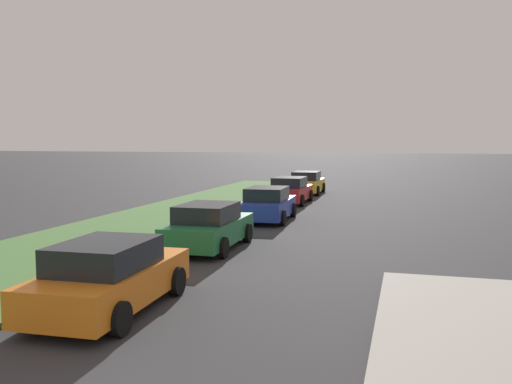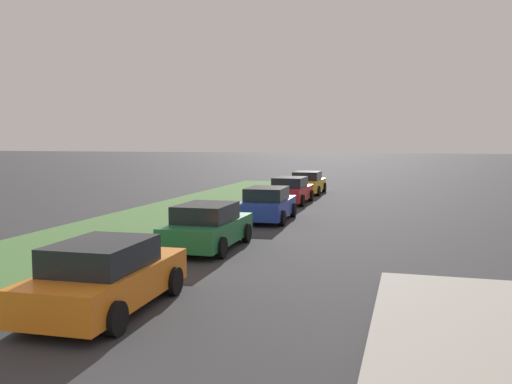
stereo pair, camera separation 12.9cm
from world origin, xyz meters
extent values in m
cube|color=#477238|center=(10.00, 6.78, 0.06)|extent=(60.00, 6.00, 0.12)
cube|color=orange|center=(5.75, 2.42, 0.57)|extent=(4.35, 1.93, 0.70)
cube|color=black|center=(5.55, 2.41, 1.19)|extent=(2.25, 1.66, 0.55)
cylinder|color=black|center=(7.07, 3.36, 0.32)|extent=(0.65, 0.24, 0.64)
cylinder|color=black|center=(7.12, 1.56, 0.32)|extent=(0.65, 0.24, 0.64)
cylinder|color=black|center=(4.37, 3.28, 0.32)|extent=(0.65, 0.24, 0.64)
cylinder|color=black|center=(4.43, 1.48, 0.32)|extent=(0.65, 0.24, 0.64)
cube|color=#1E6B38|center=(12.42, 2.73, 0.57)|extent=(4.32, 1.85, 0.70)
cube|color=black|center=(12.22, 2.73, 1.19)|extent=(2.22, 1.63, 0.55)
cylinder|color=black|center=(13.76, 3.65, 0.32)|extent=(0.64, 0.23, 0.64)
cylinder|color=black|center=(13.78, 1.85, 0.32)|extent=(0.64, 0.23, 0.64)
cylinder|color=black|center=(11.06, 3.62, 0.32)|extent=(0.64, 0.23, 0.64)
cylinder|color=black|center=(11.08, 1.82, 0.32)|extent=(0.64, 0.23, 0.64)
cube|color=#23389E|center=(18.95, 2.44, 0.57)|extent=(4.37, 1.97, 0.70)
cube|color=black|center=(18.75, 2.43, 1.19)|extent=(2.26, 1.69, 0.55)
cylinder|color=black|center=(20.26, 3.39, 0.32)|extent=(0.65, 0.25, 0.64)
cylinder|color=black|center=(20.33, 1.59, 0.32)|extent=(0.65, 0.25, 0.64)
cylinder|color=black|center=(17.56, 3.28, 0.32)|extent=(0.65, 0.25, 0.64)
cylinder|color=black|center=(17.64, 1.48, 0.32)|extent=(0.65, 0.25, 0.64)
cube|color=red|center=(25.67, 2.86, 0.57)|extent=(4.30, 1.80, 0.70)
cube|color=black|center=(25.47, 2.86, 1.19)|extent=(2.20, 1.60, 0.55)
cylinder|color=black|center=(27.02, 3.76, 0.32)|extent=(0.64, 0.22, 0.64)
cylinder|color=black|center=(27.02, 1.96, 0.32)|extent=(0.64, 0.22, 0.64)
cylinder|color=black|center=(24.32, 3.76, 0.32)|extent=(0.64, 0.22, 0.64)
cylinder|color=black|center=(24.32, 1.96, 0.32)|extent=(0.64, 0.22, 0.64)
cube|color=gold|center=(31.41, 2.95, 0.57)|extent=(4.32, 1.86, 0.70)
cube|color=black|center=(31.21, 2.95, 1.19)|extent=(2.22, 1.63, 0.55)
cylinder|color=black|center=(32.74, 3.87, 0.32)|extent=(0.64, 0.23, 0.64)
cylinder|color=black|center=(32.77, 2.07, 0.32)|extent=(0.64, 0.23, 0.64)
cylinder|color=black|center=(30.04, 3.84, 0.32)|extent=(0.64, 0.23, 0.64)
cylinder|color=black|center=(30.07, 2.04, 0.32)|extent=(0.64, 0.23, 0.64)
camera|label=1|loc=(-4.10, -3.41, 3.49)|focal=38.54mm
camera|label=2|loc=(-4.06, -3.54, 3.49)|focal=38.54mm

